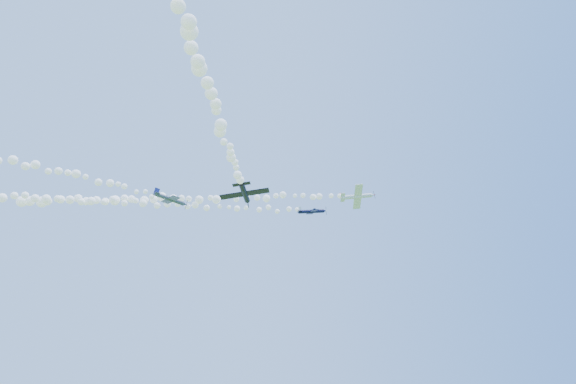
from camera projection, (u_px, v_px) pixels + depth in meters
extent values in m
cylinder|color=silver|center=(356.00, 196.00, 106.11)|extent=(6.82, 1.54, 1.55)
cone|color=silver|center=(373.00, 195.00, 106.22)|extent=(0.93, 0.97, 0.98)
cone|color=red|center=(375.00, 195.00, 106.24)|extent=(0.39, 0.35, 0.35)
cube|color=black|center=(374.00, 195.00, 106.23)|extent=(0.17, 0.74, 2.09)
cube|color=silver|center=(358.00, 197.00, 106.03)|extent=(3.26, 8.16, 2.47)
cube|color=silver|center=(343.00, 197.00, 106.06)|extent=(1.50, 2.94, 0.93)
cube|color=red|center=(342.00, 195.00, 106.47)|extent=(1.11, 0.65, 1.41)
sphere|color=black|center=(360.00, 195.00, 106.42)|extent=(0.98, 1.12, 1.06)
cylinder|color=#0C0D35|center=(311.00, 211.00, 108.99)|extent=(5.87, 2.55, 1.40)
cone|color=#0C0D35|center=(325.00, 211.00, 109.50)|extent=(0.96, 0.95, 0.86)
cone|color=white|center=(327.00, 211.00, 109.57)|extent=(0.39, 0.35, 0.31)
cube|color=black|center=(326.00, 211.00, 109.55)|extent=(0.25, 0.62, 1.81)
cube|color=#0C0D35|center=(312.00, 212.00, 109.01)|extent=(1.52, 7.03, 2.20)
cube|color=#0C0D35|center=(300.00, 212.00, 108.58)|extent=(0.85, 2.49, 0.83)
cube|color=white|center=(299.00, 209.00, 108.66)|extent=(1.05, 0.43, 1.24)
sphere|color=black|center=(315.00, 210.00, 109.19)|extent=(0.78, 0.89, 0.93)
cylinder|color=#3C4557|center=(169.00, 199.00, 96.01)|extent=(6.26, 2.07, 1.50)
cone|color=#3C4557|center=(185.00, 204.00, 97.50)|extent=(0.94, 0.98, 0.91)
cone|color=navy|center=(187.00, 205.00, 97.71)|extent=(0.38, 0.35, 0.32)
cube|color=black|center=(186.00, 205.00, 97.65)|extent=(0.46, 0.47, 1.93)
cube|color=#3C4557|center=(170.00, 200.00, 96.08)|extent=(4.29, 7.48, 1.98)
cube|color=#3C4557|center=(156.00, 194.00, 94.78)|extent=(1.81, 2.77, 0.76)
cube|color=navy|center=(157.00, 191.00, 94.92)|extent=(1.15, 0.68, 1.32)
sphere|color=black|center=(174.00, 198.00, 96.52)|extent=(1.08, 1.08, 0.96)
cylinder|color=black|center=(244.00, 192.00, 81.33)|extent=(1.66, 6.88, 1.09)
cone|color=black|center=(248.00, 201.00, 84.66)|extent=(0.99, 0.90, 0.93)
cone|color=#C37F16|center=(248.00, 202.00, 85.12)|extent=(0.35, 0.38, 0.33)
cube|color=black|center=(248.00, 202.00, 85.00)|extent=(0.45, 0.12, 2.16)
cube|color=black|center=(245.00, 194.00, 81.53)|extent=(8.50, 3.63, 1.30)
cube|color=black|center=(241.00, 184.00, 78.59)|extent=(3.08, 1.63, 0.50)
cube|color=#C37F16|center=(241.00, 181.00, 78.78)|extent=(0.53, 1.09, 1.38)
sphere|color=black|center=(245.00, 193.00, 82.39)|extent=(1.09, 1.00, 0.93)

